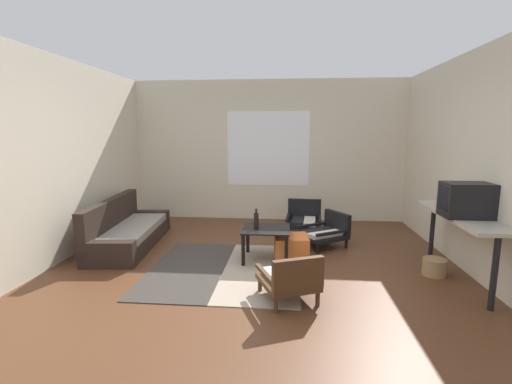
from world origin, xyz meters
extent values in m
plane|color=#56331E|center=(0.00, 0.00, 0.00)|extent=(7.80, 7.80, 0.00)
cube|color=beige|center=(0.00, 3.06, 1.35)|extent=(5.60, 0.12, 2.70)
cube|color=white|center=(0.00, 3.00, 1.39)|extent=(1.58, 0.01, 1.42)
cube|color=beige|center=(2.66, 0.30, 1.35)|extent=(0.12, 6.60, 2.70)
cube|color=beige|center=(-2.66, 0.30, 1.35)|extent=(0.12, 6.60, 2.70)
cube|color=#38332D|center=(-0.85, 0.27, 0.01)|extent=(0.93, 1.97, 0.01)
cube|color=gray|center=(0.08, 0.27, 0.01)|extent=(0.93, 1.97, 0.01)
cube|color=black|center=(-1.97, 1.11, 0.11)|extent=(0.89, 2.05, 0.22)
cube|color=gray|center=(-1.94, 1.11, 0.27)|extent=(0.77, 1.86, 0.10)
cube|color=black|center=(-2.27, 1.08, 0.41)|extent=(0.32, 2.00, 0.61)
cube|color=black|center=(-2.06, 2.01, 0.17)|extent=(0.72, 0.24, 0.34)
cube|color=black|center=(-1.89, 0.21, 0.17)|extent=(0.72, 0.24, 0.34)
cube|color=black|center=(0.11, 0.67, 0.43)|extent=(0.63, 0.60, 0.02)
cube|color=black|center=(-0.17, 0.93, 0.21)|extent=(0.04, 0.04, 0.42)
cube|color=black|center=(0.39, 0.93, 0.21)|extent=(0.04, 0.04, 0.42)
cube|color=black|center=(-0.17, 0.41, 0.21)|extent=(0.04, 0.04, 0.42)
cube|color=black|center=(0.39, 0.41, 0.21)|extent=(0.04, 0.04, 0.42)
cylinder|color=black|center=(0.90, 1.75, 0.07)|extent=(0.04, 0.04, 0.14)
cylinder|color=black|center=(0.40, 1.79, 0.07)|extent=(0.04, 0.04, 0.14)
cylinder|color=black|center=(0.94, 2.27, 0.07)|extent=(0.04, 0.04, 0.14)
cylinder|color=black|center=(0.44, 2.31, 0.07)|extent=(0.04, 0.04, 0.14)
cube|color=black|center=(0.67, 2.03, 0.16)|extent=(0.62, 0.65, 0.05)
cube|color=beige|center=(0.77, 2.00, 0.22)|extent=(0.23, 0.56, 0.06)
cube|color=black|center=(0.57, 2.02, 0.22)|extent=(0.23, 0.56, 0.06)
cube|color=black|center=(0.69, 2.30, 0.37)|extent=(0.58, 0.11, 0.36)
cube|color=black|center=(0.94, 2.01, 0.28)|extent=(0.09, 0.61, 0.04)
cube|color=black|center=(0.40, 2.05, 0.28)|extent=(0.09, 0.61, 0.04)
cylinder|color=#472D19|center=(0.11, -0.33, 0.08)|extent=(0.04, 0.04, 0.15)
cylinder|color=#472D19|center=(0.52, -0.16, 0.08)|extent=(0.04, 0.04, 0.15)
cylinder|color=#472D19|center=(0.30, -0.78, 0.08)|extent=(0.04, 0.04, 0.15)
cylinder|color=#472D19|center=(0.71, -0.61, 0.08)|extent=(0.04, 0.04, 0.15)
cube|color=#472D19|center=(0.41, -0.47, 0.18)|extent=(0.70, 0.73, 0.05)
cube|color=silver|center=(0.32, -0.49, 0.23)|extent=(0.36, 0.53, 0.06)
cube|color=#2D3856|center=(0.48, -0.42, 0.23)|extent=(0.36, 0.53, 0.06)
cube|color=#472D19|center=(0.51, -0.70, 0.36)|extent=(0.51, 0.27, 0.32)
cube|color=#472D19|center=(0.19, -0.56, 0.29)|extent=(0.26, 0.54, 0.04)
cube|color=#472D19|center=(0.63, -0.38, 0.29)|extent=(0.26, 0.54, 0.04)
cylinder|color=black|center=(0.83, 0.98, 0.07)|extent=(0.04, 0.04, 0.14)
cylinder|color=black|center=(0.58, 1.38, 0.07)|extent=(0.04, 0.04, 0.14)
cylinder|color=black|center=(1.27, 1.26, 0.07)|extent=(0.04, 0.04, 0.14)
cylinder|color=black|center=(1.02, 1.66, 0.07)|extent=(0.04, 0.04, 0.14)
cube|color=black|center=(0.93, 1.32, 0.16)|extent=(0.81, 0.79, 0.05)
cube|color=silver|center=(0.96, 1.23, 0.22)|extent=(0.56, 0.45, 0.06)
cube|color=black|center=(0.86, 1.39, 0.22)|extent=(0.56, 0.45, 0.06)
cube|color=black|center=(1.16, 1.47, 0.35)|extent=(0.35, 0.50, 0.32)
cube|color=black|center=(1.06, 1.11, 0.28)|extent=(0.54, 0.36, 0.04)
cube|color=black|center=(0.79, 1.53, 0.28)|extent=(0.54, 0.36, 0.04)
cube|color=#D1662D|center=(0.45, 0.72, 0.16)|extent=(0.48, 0.48, 0.33)
cube|color=#B2AD9E|center=(2.38, 0.22, 0.76)|extent=(0.43, 1.64, 0.04)
cylinder|color=black|center=(2.38, -0.54, 0.37)|extent=(0.06, 0.06, 0.74)
cylinder|color=black|center=(2.38, 0.98, 0.37)|extent=(0.06, 0.06, 0.74)
cube|color=black|center=(2.38, 0.07, 0.97)|extent=(0.54, 0.34, 0.38)
cube|color=black|center=(2.11, 0.07, 0.99)|extent=(0.01, 0.26, 0.27)
cylinder|color=brown|center=(2.38, 0.57, 0.89)|extent=(0.22, 0.22, 0.22)
cylinder|color=brown|center=(2.38, 0.57, 1.04)|extent=(0.09, 0.09, 0.08)
cylinder|color=black|center=(-0.02, 0.66, 0.54)|extent=(0.06, 0.06, 0.21)
cylinder|color=black|center=(-0.02, 0.66, 0.67)|extent=(0.03, 0.03, 0.06)
cylinder|color=#9E7A4C|center=(2.17, 0.31, 0.10)|extent=(0.28, 0.28, 0.21)
camera|label=1|loc=(0.40, -4.00, 1.71)|focal=25.26mm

